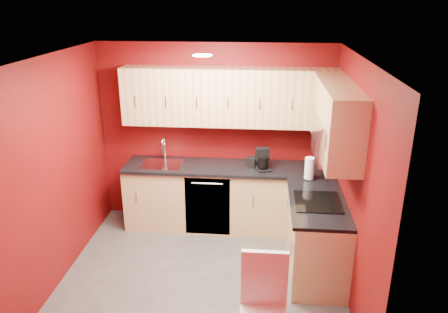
% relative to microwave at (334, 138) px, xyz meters
% --- Properties ---
extents(floor, '(3.20, 3.20, 0.00)m').
position_rel_microwave_xyz_m(floor, '(-1.39, -0.20, -1.66)').
color(floor, '#514E4C').
rests_on(floor, ground).
extents(ceiling, '(3.20, 3.20, 0.00)m').
position_rel_microwave_xyz_m(ceiling, '(-1.39, -0.20, 0.84)').
color(ceiling, white).
rests_on(ceiling, wall_back).
extents(wall_back, '(3.20, 0.00, 3.20)m').
position_rel_microwave_xyz_m(wall_back, '(-1.39, 1.30, -0.41)').
color(wall_back, '#64090C').
rests_on(wall_back, floor).
extents(wall_front, '(3.20, 0.00, 3.20)m').
position_rel_microwave_xyz_m(wall_front, '(-1.39, -1.70, -0.41)').
color(wall_front, '#64090C').
rests_on(wall_front, floor).
extents(wall_left, '(0.00, 3.00, 3.00)m').
position_rel_microwave_xyz_m(wall_left, '(-2.99, -0.20, -0.41)').
color(wall_left, '#64090C').
rests_on(wall_left, floor).
extents(wall_right, '(0.00, 3.00, 3.00)m').
position_rel_microwave_xyz_m(wall_right, '(0.21, -0.20, -0.41)').
color(wall_right, '#64090C').
rests_on(wall_right, floor).
extents(base_cabinets_back, '(2.80, 0.60, 0.87)m').
position_rel_microwave_xyz_m(base_cabinets_back, '(-1.19, 1.00, -1.22)').
color(base_cabinets_back, tan).
rests_on(base_cabinets_back, floor).
extents(base_cabinets_right, '(0.60, 1.30, 0.87)m').
position_rel_microwave_xyz_m(base_cabinets_right, '(-0.09, 0.05, -1.22)').
color(base_cabinets_right, tan).
rests_on(base_cabinets_right, floor).
extents(countertop_back, '(2.80, 0.63, 0.04)m').
position_rel_microwave_xyz_m(countertop_back, '(-1.19, 0.99, -0.77)').
color(countertop_back, black).
rests_on(countertop_back, base_cabinets_back).
extents(countertop_right, '(0.63, 1.27, 0.04)m').
position_rel_microwave_xyz_m(countertop_right, '(-0.11, 0.04, -0.77)').
color(countertop_right, black).
rests_on(countertop_right, base_cabinets_right).
extents(upper_cabinets_back, '(2.80, 0.35, 0.75)m').
position_rel_microwave_xyz_m(upper_cabinets_back, '(-1.19, 1.13, 0.17)').
color(upper_cabinets_back, tan).
rests_on(upper_cabinets_back, wall_back).
extents(upper_cabinets_right, '(0.35, 1.55, 0.75)m').
position_rel_microwave_xyz_m(upper_cabinets_right, '(0.03, 0.24, 0.23)').
color(upper_cabinets_right, tan).
rests_on(upper_cabinets_right, wall_right).
extents(microwave, '(0.42, 0.76, 0.42)m').
position_rel_microwave_xyz_m(microwave, '(0.00, 0.00, 0.00)').
color(microwave, silver).
rests_on(microwave, upper_cabinets_right).
extents(cooktop, '(0.50, 0.55, 0.01)m').
position_rel_microwave_xyz_m(cooktop, '(-0.11, 0.00, -0.74)').
color(cooktop, black).
rests_on(cooktop, countertop_right).
extents(sink, '(0.52, 0.42, 0.35)m').
position_rel_microwave_xyz_m(sink, '(-2.09, 1.00, -0.72)').
color(sink, silver).
rests_on(sink, countertop_back).
extents(dishwasher_front, '(0.60, 0.02, 0.82)m').
position_rel_microwave_xyz_m(dishwasher_front, '(-1.44, 0.71, -1.22)').
color(dishwasher_front, black).
rests_on(dishwasher_front, base_cabinets_back).
extents(downlight, '(0.20, 0.20, 0.01)m').
position_rel_microwave_xyz_m(downlight, '(-1.39, 0.10, 0.82)').
color(downlight, white).
rests_on(downlight, ceiling).
extents(coffee_maker, '(0.23, 0.27, 0.29)m').
position_rel_microwave_xyz_m(coffee_maker, '(-0.72, 0.90, -0.61)').
color(coffee_maker, black).
rests_on(coffee_maker, countertop_back).
extents(napkin_holder, '(0.16, 0.16, 0.13)m').
position_rel_microwave_xyz_m(napkin_holder, '(-0.87, 1.01, -0.68)').
color(napkin_holder, black).
rests_on(napkin_holder, countertop_back).
extents(paper_towel, '(0.19, 0.19, 0.28)m').
position_rel_microwave_xyz_m(paper_towel, '(-0.15, 0.65, -0.61)').
color(paper_towel, white).
rests_on(paper_towel, countertop_right).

